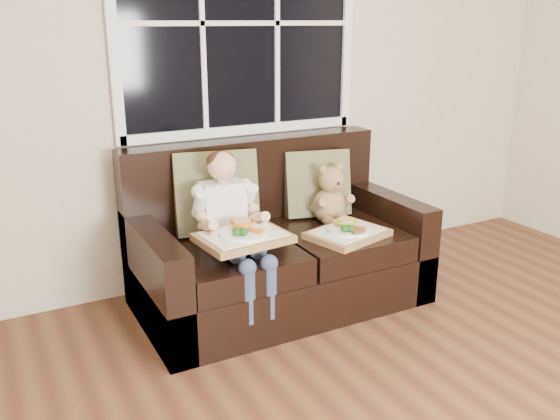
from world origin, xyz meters
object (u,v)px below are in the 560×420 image
child (230,216)px  tray_left (243,236)px  teddy_bear (330,198)px  loveseat (275,252)px  tray_right (348,232)px

child → tray_left: size_ratio=1.65×
child → teddy_bear: size_ratio=2.11×
loveseat → tray_left: loveseat is taller
child → tray_right: child is taller
tray_right → child: bearing=149.6°
loveseat → tray_right: size_ratio=3.32×
child → tray_right: size_ratio=1.59×
loveseat → tray_left: bearing=-138.9°
child → tray_left: bearing=-91.4°
loveseat → tray_left: (-0.35, -0.31, 0.27)m
child → teddy_bear: (0.74, 0.11, -0.03)m
tray_left → tray_right: tray_left is taller
tray_left → teddy_bear: bearing=16.4°
child → tray_left: child is taller
loveseat → teddy_bear: 0.49m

